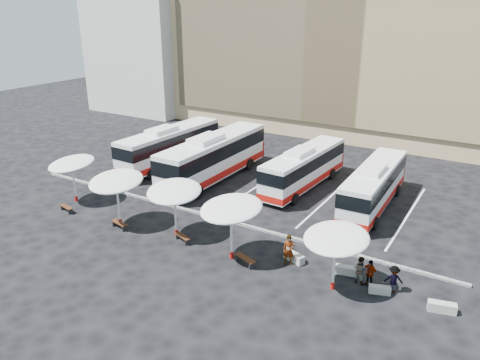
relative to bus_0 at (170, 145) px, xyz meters
The scene contains 26 objects.
ground 12.80m from the bus_0, 40.03° to the right, with size 120.00×120.00×0.00m, color black.
sandstone_building 27.78m from the bus_0, 67.78° to the left, with size 42.00×18.25×29.60m.
apartment_block 27.92m from the bus_0, 132.67° to the left, with size 14.00×14.00×18.00m, color beige.
curb_divider 12.48m from the bus_0, 38.25° to the right, with size 34.00×0.25×0.15m, color black.
bay_lines 9.88m from the bus_0, ahead, with size 24.15×12.00×0.01m.
bus_0 is the anchor object (origin of this frame).
bus_1 5.83m from the bus_0, 11.52° to the right, with size 3.03×12.86×4.08m.
bus_2 13.05m from the bus_0, ahead, with size 3.01×10.96×3.44m.
bus_3 19.03m from the bus_0, ahead, with size 2.75×10.92×3.45m.
sunshade_0 10.66m from the bus_0, 93.84° to the right, with size 4.53×4.55×3.56m.
sunshade_1 12.97m from the bus_0, 66.49° to the right, with size 3.99×4.03×3.75m.
sunshade_2 14.58m from the bus_0, 49.62° to the right, with size 4.31×4.34×3.64m.
sunshade_3 18.33m from the bus_0, 39.72° to the right, with size 4.83×4.86×3.81m.
sunshade_4 23.45m from the bus_0, 29.70° to the right, with size 4.02×4.05×3.53m.
wood_bench_0 12.40m from the bus_0, 88.70° to the right, with size 1.41×0.64×0.42m.
wood_bench_1 13.54m from the bus_0, 65.81° to the right, with size 1.48×0.65×0.44m.
wood_bench_2 15.57m from the bus_0, 48.25° to the right, with size 1.40×0.80×0.42m.
wood_bench_3 19.30m from the bus_0, 38.19° to the right, with size 1.55×0.88×0.46m.
conc_bench_0 20.15m from the bus_0, 30.04° to the right, with size 1.34×0.45×0.50m, color #979792.
conc_bench_1 22.81m from the bus_0, 25.61° to the right, with size 1.27×0.42×0.48m, color #979792.
conc_bench_2 25.08m from the bus_0, 25.38° to the right, with size 1.11×0.37×0.42m, color #979792.
conc_bench_3 27.86m from the bus_0, 22.62° to the right, with size 1.34×0.45×0.50m, color #979792.
passenger_0 20.24m from the bus_0, 31.42° to the right, with size 0.67×0.44×1.85m, color black.
passenger_1 23.74m from the bus_0, 25.71° to the right, with size 0.76×0.59×1.57m, color black.
passenger_2 24.22m from the bus_0, 25.21° to the right, with size 0.91×0.38×1.55m, color black.
passenger_3 25.33m from the bus_0, 23.90° to the right, with size 1.00×0.57×1.55m, color black.
Camera 1 is at (17.43, -24.16, 14.25)m, focal length 35.00 mm.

